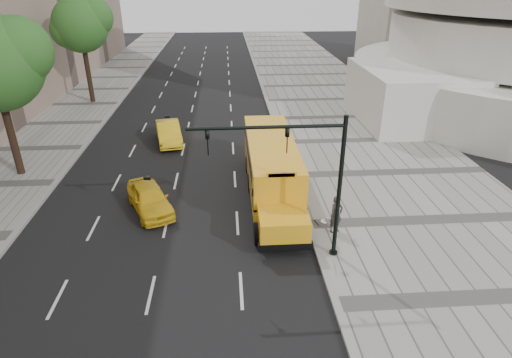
{
  "coord_description": "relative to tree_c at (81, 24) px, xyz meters",
  "views": [
    {
      "loc": [
        2.16,
        -23.14,
        11.21
      ],
      "look_at": [
        3.5,
        -4.0,
        1.9
      ],
      "focal_mm": 30.0,
      "sensor_mm": 36.0,
      "label": 1
    }
  ],
  "objects": [
    {
      "name": "sidewalk_far",
      "position": [
        -0.59,
        -17.51,
        -6.99
      ],
      "size": [
        6.0,
        140.0,
        0.15
      ],
      "primitive_type": "cube",
      "color": "gray",
      "rests_on": "ground"
    },
    {
      "name": "pedestrian",
      "position": [
        17.48,
        -23.83,
        -6.0
      ],
      "size": [
        0.78,
        0.65,
        1.83
      ],
      "primitive_type": "imported",
      "rotation": [
        0.0,
        0.0,
        0.37
      ],
      "color": "#2E2B32",
      "rests_on": "sidewalk_museum"
    },
    {
      "name": "curb_far",
      "position": [
        2.41,
        -17.51,
        -6.99
      ],
      "size": [
        0.3,
        140.0,
        0.15
      ],
      "primitive_type": "cube",
      "color": "gray",
      "rests_on": "ground"
    },
    {
      "name": "taxi_near",
      "position": [
        8.45,
        -20.96,
        -6.34
      ],
      "size": [
        3.24,
        4.55,
        1.44
      ],
      "primitive_type": "imported",
      "rotation": [
        0.0,
        0.0,
        0.41
      ],
      "color": "yellow",
      "rests_on": "ground"
    },
    {
      "name": "traffic_signal",
      "position": [
        15.6,
        -25.55,
        -2.97
      ],
      "size": [
        6.18,
        0.36,
        6.4
      ],
      "color": "black",
      "rests_on": "ground"
    },
    {
      "name": "curb_museum",
      "position": [
        16.41,
        -17.51,
        -6.99
      ],
      "size": [
        0.3,
        140.0,
        0.15
      ],
      "primitive_type": "cube",
      "color": "gray",
      "rests_on": "ground"
    },
    {
      "name": "school_bus",
      "position": [
        14.91,
        -19.38,
        -5.3
      ],
      "size": [
        2.96,
        11.56,
        3.19
      ],
      "color": "#F6AB1B",
      "rests_on": "ground"
    },
    {
      "name": "ground",
      "position": [
        10.41,
        -17.51,
        -7.06
      ],
      "size": [
        140.0,
        140.0,
        0.0
      ],
      "primitive_type": "plane",
      "color": "black",
      "rests_on": "ground"
    },
    {
      "name": "taxi_far",
      "position": [
        8.31,
        -11.01,
        -6.31
      ],
      "size": [
        2.46,
        4.78,
        1.5
      ],
      "primitive_type": "imported",
      "rotation": [
        0.0,
        0.0,
        0.2
      ],
      "color": "yellow",
      "rests_on": "ground"
    },
    {
      "name": "tree_c",
      "position": [
        0.0,
        0.0,
        0.0
      ],
      "size": [
        5.37,
        4.78,
        9.42
      ],
      "color": "black",
      "rests_on": "ground"
    },
    {
      "name": "sidewalk_museum",
      "position": [
        22.41,
        -17.51,
        -6.99
      ],
      "size": [
        12.0,
        140.0,
        0.15
      ],
      "primitive_type": "cube",
      "color": "gray",
      "rests_on": "ground"
    }
  ]
}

